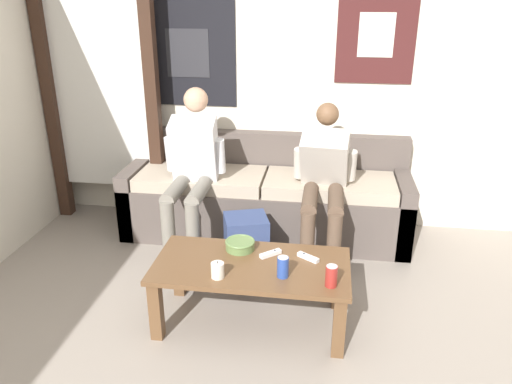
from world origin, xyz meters
The scene contains 13 objects.
wall_back centered at (0.00, 2.52, 1.28)m, with size 10.00×0.07×2.55m.
door_frame centered at (-1.53, 2.30, 1.20)m, with size 1.00×0.10×2.15m.
couch centered at (-0.13, 2.17, 0.30)m, with size 2.31×0.68×0.80m.
coffee_table centered at (-0.05, 0.94, 0.34)m, with size 1.16×0.57×0.41m.
person_seated_adult centered at (-0.65, 1.82, 0.68)m, with size 0.47×0.86×1.24m.
person_seated_teen centered at (0.35, 1.82, 0.63)m, with size 0.47×0.97×1.13m.
backpack centered at (-0.18, 1.50, 0.21)m, with size 0.36×0.36×0.44m.
ceramic_bowl centered at (-0.15, 1.10, 0.44)m, with size 0.19×0.19×0.06m.
pillar_candle centered at (-0.22, 0.76, 0.45)m, with size 0.07×0.07×0.10m.
drink_can_blue centered at (0.14, 0.82, 0.47)m, with size 0.07×0.07×0.12m.
drink_can_red centered at (0.41, 0.76, 0.47)m, with size 0.07×0.07×0.12m.
game_controller_near_left centered at (0.28, 1.04, 0.42)m, with size 0.14×0.11×0.03m.
game_controller_near_right centered at (0.05, 1.05, 0.42)m, with size 0.13×0.12×0.03m.
Camera 1 is at (0.35, -1.61, 1.91)m, focal length 35.00 mm.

